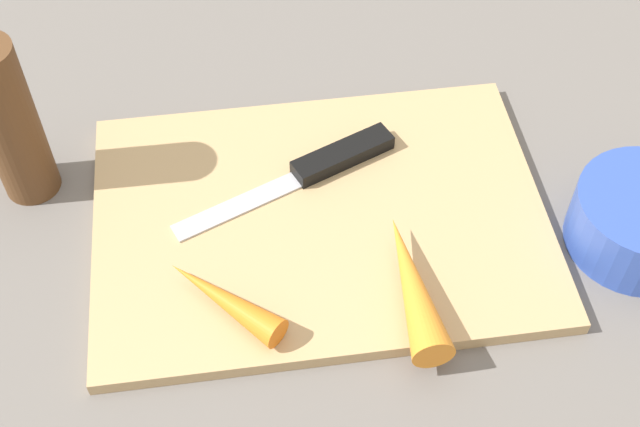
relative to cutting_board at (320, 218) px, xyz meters
The scene contains 6 objects.
ground_plane 0.01m from the cutting_board, ahead, with size 1.40×1.40×0.00m, color slate.
cutting_board is the anchor object (origin of this frame).
knife 0.05m from the cutting_board, 73.59° to the left, with size 0.19×0.10×0.01m.
carrot_short 0.11m from the cutting_board, 136.05° to the right, with size 0.02×0.02×0.10m, color orange.
carrot_long 0.11m from the cutting_board, 57.23° to the right, with size 0.03×0.03×0.12m, color orange.
pepper_grinder 0.25m from the cutting_board, 162.60° to the left, with size 0.05×0.05×0.15m, color brown.
Camera 1 is at (-0.06, -0.42, 0.54)m, focal length 47.61 mm.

